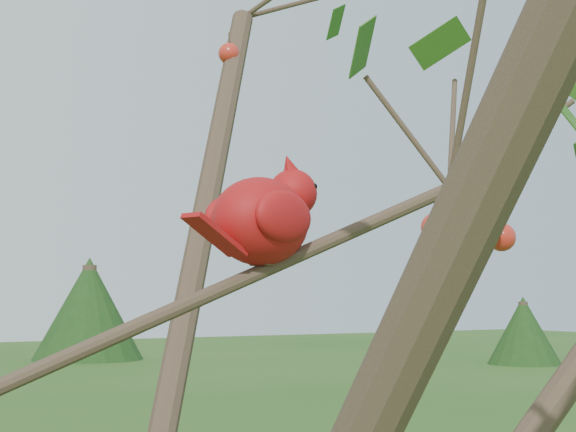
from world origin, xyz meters
The scene contains 2 objects.
crabapple_tree centered at (0.03, -0.02, 2.12)m, with size 2.35×2.05×2.95m.
cardinal centered at (0.28, 0.08, 2.15)m, with size 0.22×0.14×0.15m.
Camera 1 is at (-0.22, -0.84, 2.06)m, focal length 55.00 mm.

